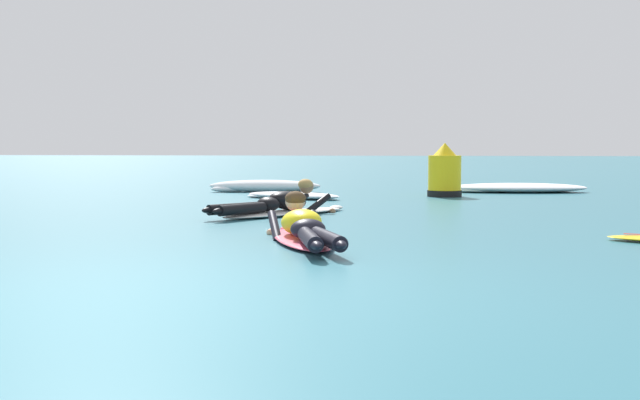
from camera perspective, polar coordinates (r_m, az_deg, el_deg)
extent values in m
plane|color=#2D6B7A|center=(15.38, 1.84, 0.22)|extent=(120.00, 120.00, 0.00)
ellipsoid|color=#E54C66|center=(8.17, -1.25, -2.73)|extent=(1.10, 2.03, 0.07)
ellipsoid|color=#E54C66|center=(9.09, -2.20, -2.01)|extent=(0.24, 0.25, 0.06)
ellipsoid|color=yellow|center=(8.21, -1.31, -1.55)|extent=(0.59, 0.78, 0.35)
ellipsoid|color=black|center=(7.82, -0.84, -2.04)|extent=(0.41, 0.37, 0.20)
cylinder|color=black|center=(7.24, -0.70, -2.74)|extent=(0.35, 0.86, 0.14)
ellipsoid|color=black|center=(6.82, -0.29, -3.15)|extent=(0.16, 0.24, 0.08)
cylinder|color=black|center=(7.27, 0.55, -2.72)|extent=(0.44, 0.84, 0.14)
ellipsoid|color=black|center=(6.86, 1.42, -3.11)|extent=(0.16, 0.24, 0.08)
cylinder|color=black|center=(8.55, -3.17, -1.87)|extent=(0.25, 0.54, 0.31)
sphere|color=tan|center=(8.92, -3.46, -2.28)|extent=(0.09, 0.09, 0.09)
cylinder|color=black|center=(8.60, -0.24, -1.83)|extent=(0.25, 0.54, 0.31)
sphere|color=tan|center=(8.94, -0.63, -2.26)|extent=(0.09, 0.09, 0.09)
sphere|color=tan|center=(8.59, -1.74, -0.08)|extent=(0.21, 0.21, 0.21)
ellipsoid|color=#47331E|center=(8.57, -1.72, 0.11)|extent=(0.27, 0.26, 0.16)
ellipsoid|color=white|center=(11.38, -2.44, -0.88)|extent=(1.73, 2.18, 0.07)
ellipsoid|color=white|center=(12.18, 1.14, -0.52)|extent=(0.27, 0.27, 0.06)
ellipsoid|color=black|center=(11.40, -2.26, -0.04)|extent=(0.70, 0.77, 0.34)
ellipsoid|color=black|center=(11.13, -3.63, -0.29)|extent=(0.44, 0.42, 0.20)
cylinder|color=black|center=(10.81, -6.02, -0.59)|extent=(0.61, 0.73, 0.14)
ellipsoid|color=black|center=(10.56, -7.73, -0.71)|extent=(0.21, 0.24, 0.08)
cylinder|color=black|center=(10.69, -5.44, -0.63)|extent=(0.54, 0.77, 0.14)
ellipsoid|color=black|center=(10.40, -6.99, -0.77)|extent=(0.21, 0.24, 0.08)
cylinder|color=black|center=(11.82, -1.81, -0.29)|extent=(0.40, 0.52, 0.33)
sphere|color=#8C6647|center=(12.10, -0.59, -0.67)|extent=(0.09, 0.09, 0.09)
cylinder|color=black|center=(11.50, -0.29, -0.40)|extent=(0.40, 0.52, 0.33)
sphere|color=#8C6647|center=(11.78, 0.87, -0.79)|extent=(0.09, 0.09, 0.09)
sphere|color=#8C6647|center=(11.67, -0.95, 0.95)|extent=(0.21, 0.21, 0.21)
ellipsoid|color=#AD894C|center=(11.65, -1.02, 1.10)|extent=(0.29, 0.29, 0.16)
ellipsoid|color=white|center=(16.95, -3.86, 0.98)|extent=(2.34, 0.70, 0.25)
ellipsoid|color=white|center=(16.97, -1.89, 0.86)|extent=(0.84, 0.27, 0.18)
ellipsoid|color=white|center=(16.99, -6.20, 0.78)|extent=(0.87, 0.55, 0.14)
ellipsoid|color=white|center=(14.85, -1.90, 0.33)|extent=(2.04, 1.43, 0.13)
ellipsoid|color=white|center=(14.68, -0.11, 0.22)|extent=(0.73, 0.43, 0.09)
ellipsoid|color=white|center=(15.12, -3.86, 0.28)|extent=(0.75, 0.47, 0.07)
ellipsoid|color=white|center=(17.36, 13.57, 0.84)|extent=(2.92, 1.31, 0.19)
ellipsoid|color=white|center=(17.66, 15.73, 0.76)|extent=(1.16, 0.95, 0.13)
ellipsoid|color=white|center=(17.11, 10.83, 0.69)|extent=(1.04, 0.57, 0.10)
cylinder|color=yellow|center=(15.63, 8.66, 1.66)|extent=(0.62, 0.62, 0.78)
cone|color=yellow|center=(15.62, 8.67, 3.52)|extent=(0.43, 0.43, 0.24)
cylinder|color=black|center=(15.64, 8.64, 0.46)|extent=(0.65, 0.65, 0.12)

